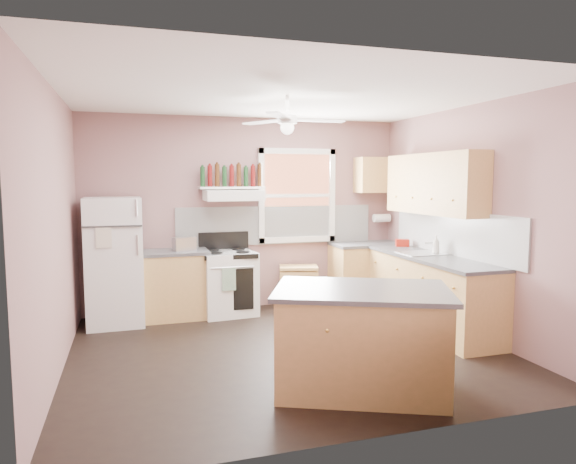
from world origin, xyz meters
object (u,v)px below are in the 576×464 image
object	(u,v)px
refrigerator	(114,262)
island	(361,341)
toaster	(184,244)
stove	(228,283)
cart	(299,289)

from	to	relation	value
refrigerator	island	bearing A→B (deg)	-53.42
toaster	island	size ratio (longest dim) A/B	0.20
refrigerator	stove	distance (m)	1.50
toaster	island	xyz separation A→B (m)	(1.23, -2.82, -0.56)
island	stove	bearing A→B (deg)	126.87
refrigerator	toaster	distance (m)	0.90
stove	island	xyz separation A→B (m)	(0.65, -2.85, 0.00)
stove	cart	size ratio (longest dim) A/B	1.59
toaster	cart	world-z (taller)	toaster
refrigerator	cart	world-z (taller)	refrigerator
stove	toaster	bearing A→B (deg)	178.04
stove	island	world-z (taller)	same
toaster	cart	size ratio (longest dim) A/B	0.52
toaster	cart	xyz separation A→B (m)	(1.62, 0.10, -0.72)
refrigerator	stove	xyz separation A→B (m)	(1.45, 0.08, -0.38)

